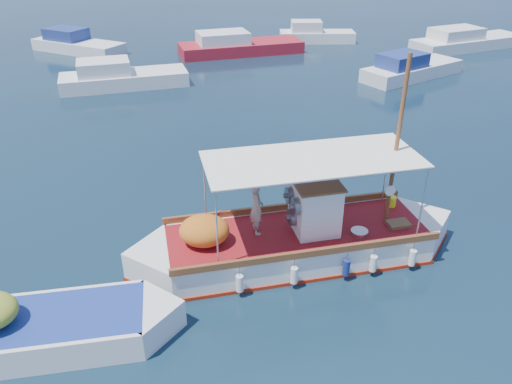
{
  "coord_description": "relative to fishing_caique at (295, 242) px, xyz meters",
  "views": [
    {
      "loc": [
        -0.92,
        -12.58,
        8.7
      ],
      "look_at": [
        -0.86,
        0.0,
        1.74
      ],
      "focal_mm": 35.0,
      "sensor_mm": 36.0,
      "label": 1
    }
  ],
  "objects": [
    {
      "name": "ground",
      "position": [
        -0.25,
        0.75,
        -0.52
      ],
      "size": [
        160.0,
        160.0,
        0.0
      ],
      "primitive_type": "plane",
      "color": "black",
      "rests_on": "ground"
    },
    {
      "name": "fishing_caique",
      "position": [
        0.0,
        0.0,
        0.0
      ],
      "size": [
        9.51,
        4.13,
        5.95
      ],
      "rotation": [
        0.0,
        0.0,
        0.22
      ],
      "color": "white",
      "rests_on": "ground"
    },
    {
      "name": "dinghy",
      "position": [
        -6.29,
        -3.38,
        -0.17
      ],
      "size": [
        6.84,
        2.78,
        1.69
      ],
      "rotation": [
        0.0,
        0.0,
        0.17
      ],
      "color": "white",
      "rests_on": "ground"
    },
    {
      "name": "bg_boat_nw",
      "position": [
        -8.9,
        16.68,
        -0.03
      ],
      "size": [
        7.56,
        4.33,
        1.8
      ],
      "rotation": [
        0.0,
        0.0,
        0.29
      ],
      "color": "silver",
      "rests_on": "ground"
    },
    {
      "name": "bg_boat_n",
      "position": [
        -2.34,
        24.66,
        -0.03
      ],
      "size": [
        9.22,
        5.28,
        1.8
      ],
      "rotation": [
        0.0,
        0.0,
        0.3
      ],
      "color": "#A41B26",
      "rests_on": "ground"
    },
    {
      "name": "bg_boat_ne",
      "position": [
        8.4,
        18.41,
        -0.03
      ],
      "size": [
        6.93,
        5.69,
        1.8
      ],
      "rotation": [
        0.0,
        0.0,
        0.6
      ],
      "color": "silver",
      "rests_on": "ground"
    },
    {
      "name": "bg_boat_e",
      "position": [
        14.71,
        26.16,
        -0.03
      ],
      "size": [
        9.4,
        6.08,
        1.8
      ],
      "rotation": [
        0.0,
        0.0,
        0.42
      ],
      "color": "silver",
      "rests_on": "ground"
    },
    {
      "name": "bg_boat_far_w",
      "position": [
        -14.14,
        25.34,
        -0.03
      ],
      "size": [
        7.39,
        5.35,
        1.8
      ],
      "rotation": [
        0.0,
        0.0,
        -0.48
      ],
      "color": "silver",
      "rests_on": "ground"
    },
    {
      "name": "bg_boat_far_n",
      "position": [
        3.67,
        28.57,
        -0.03
      ],
      "size": [
        5.82,
        2.04,
        1.8
      ],
      "rotation": [
        0.0,
        0.0,
        0.01
      ],
      "color": "silver",
      "rests_on": "ground"
    }
  ]
}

